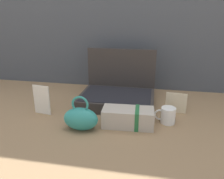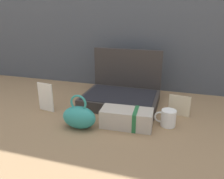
{
  "view_description": "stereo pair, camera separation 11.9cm",
  "coord_description": "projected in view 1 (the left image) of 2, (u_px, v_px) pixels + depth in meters",
  "views": [
    {
      "loc": [
        0.2,
        -1.12,
        0.58
      ],
      "look_at": [
        -0.01,
        -0.02,
        0.18
      ],
      "focal_mm": 35.98,
      "sensor_mm": 36.0,
      "label": 1
    },
    {
      "loc": [
        0.32,
        -1.1,
        0.58
      ],
      "look_at": [
        -0.01,
        -0.02,
        0.18
      ],
      "focal_mm": 35.98,
      "sensor_mm": 36.0,
      "label": 2
    }
  ],
  "objects": [
    {
      "name": "ground_plane",
      "position": [
        114.0,
        118.0,
        1.27
      ],
      "size": [
        6.0,
        6.0,
        0.0
      ],
      "primitive_type": "plane",
      "color": "#8C6D4C"
    },
    {
      "name": "open_suitcase",
      "position": [
        118.0,
        92.0,
        1.47
      ],
      "size": [
        0.47,
        0.36,
        0.33
      ],
      "color": "#332D2B",
      "rests_on": "ground_plane"
    },
    {
      "name": "teal_pouch_handbag",
      "position": [
        81.0,
        118.0,
        1.13
      ],
      "size": [
        0.18,
        0.1,
        0.18
      ],
      "color": "teal",
      "rests_on": "ground_plane"
    },
    {
      "name": "cream_toiletry_bag",
      "position": [
        129.0,
        117.0,
        1.17
      ],
      "size": [
        0.27,
        0.13,
        0.1
      ],
      "color": "#B2A899",
      "rests_on": "ground_plane"
    },
    {
      "name": "coffee_mug",
      "position": [
        168.0,
        115.0,
        1.2
      ],
      "size": [
        0.11,
        0.08,
        0.09
      ],
      "color": "white",
      "rests_on": "ground_plane"
    },
    {
      "name": "info_card_left",
      "position": [
        42.0,
        100.0,
        1.3
      ],
      "size": [
        0.11,
        0.02,
        0.17
      ],
      "primitive_type": "cube",
      "rotation": [
        0.0,
        0.0,
        -0.15
      ],
      "color": "white",
      "rests_on": "ground_plane"
    },
    {
      "name": "poster_card_right",
      "position": [
        176.0,
        103.0,
        1.32
      ],
      "size": [
        0.12,
        0.02,
        0.12
      ],
      "primitive_type": "cube",
      "rotation": [
        0.0,
        0.0,
        -0.12
      ],
      "color": "beige",
      "rests_on": "ground_plane"
    }
  ]
}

